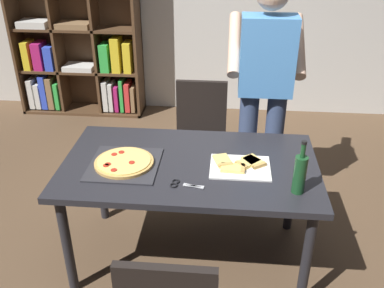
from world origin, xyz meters
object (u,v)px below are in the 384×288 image
at_px(pepperoni_pizza_on_tray, 124,163).
at_px(wine_bottle, 300,173).
at_px(person_serving_pizza, 265,86).
at_px(kitchen_scissors, 181,184).
at_px(chair_far_side, 200,130).
at_px(bookshelf, 77,31).
at_px(dining_table, 190,174).

distance_m(pepperoni_pizza_on_tray, wine_bottle, 1.04).
distance_m(person_serving_pizza, kitchen_scissors, 1.11).
bearing_deg(chair_far_side, person_serving_pizza, -24.78).
height_order(person_serving_pizza, pepperoni_pizza_on_tray, person_serving_pizza).
bearing_deg(pepperoni_pizza_on_tray, bookshelf, 113.97).
relative_size(bookshelf, wine_bottle, 6.17).
height_order(wine_bottle, kitchen_scissors, wine_bottle).
bearing_deg(dining_table, kitchen_scissors, -95.49).
relative_size(bookshelf, pepperoni_pizza_on_tray, 4.66).
distance_m(bookshelf, wine_bottle, 3.37).
bearing_deg(chair_far_side, wine_bottle, -62.39).
distance_m(dining_table, chair_far_side, 0.94).
xyz_separation_m(chair_far_side, kitchen_scissors, (-0.02, -1.18, 0.24)).
relative_size(person_serving_pizza, kitchen_scissors, 8.86).
height_order(chair_far_side, kitchen_scissors, chair_far_side).
height_order(pepperoni_pizza_on_tray, kitchen_scissors, pepperoni_pizza_on_tray).
xyz_separation_m(dining_table, wine_bottle, (0.62, -0.25, 0.20)).
height_order(dining_table, person_serving_pizza, person_serving_pizza).
bearing_deg(person_serving_pizza, wine_bottle, -81.61).
bearing_deg(dining_table, chair_far_side, 90.00).
xyz_separation_m(person_serving_pizza, pepperoni_pizza_on_tray, (-0.87, -0.77, -0.23)).
xyz_separation_m(dining_table, chair_far_side, (0.00, 0.93, -0.16)).
bearing_deg(person_serving_pizza, chair_far_side, 155.22).
bearing_deg(chair_far_side, pepperoni_pizza_on_tray, -111.65).
bearing_deg(kitchen_scissors, dining_table, 84.51).
xyz_separation_m(dining_table, pepperoni_pizza_on_tray, (-0.39, -0.06, 0.09)).
height_order(dining_table, kitchen_scissors, kitchen_scissors).
relative_size(dining_table, wine_bottle, 4.95).
relative_size(dining_table, chair_far_side, 1.74).
relative_size(person_serving_pizza, wine_bottle, 5.54).
height_order(dining_table, chair_far_side, chair_far_side).
relative_size(dining_table, kitchen_scissors, 7.93).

